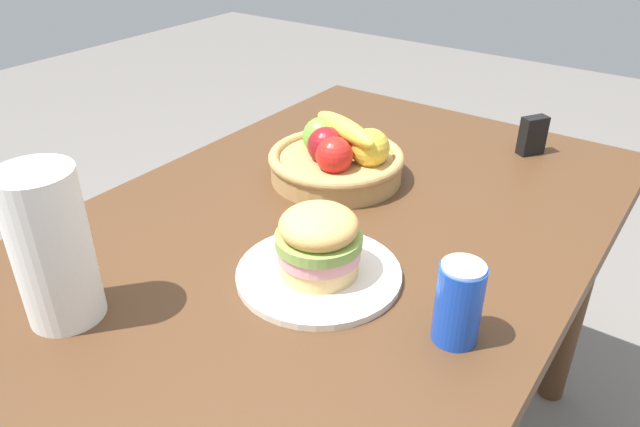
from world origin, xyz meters
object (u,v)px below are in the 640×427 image
(sandwich, at_px, (319,241))
(fruit_basket, at_px, (337,157))
(napkin_holder, at_px, (533,135))
(plate, at_px, (319,274))
(paper_towel_roll, at_px, (52,247))
(soda_can, at_px, (459,303))

(sandwich, relative_size, fruit_basket, 0.48)
(napkin_holder, bearing_deg, plate, -157.44)
(plate, xyz_separation_m, fruit_basket, (0.32, 0.18, 0.04))
(plate, xyz_separation_m, paper_towel_roll, (-0.30, 0.25, 0.11))
(sandwich, distance_m, napkin_holder, 0.70)
(plate, distance_m, fruit_basket, 0.36)
(paper_towel_roll, bearing_deg, fruit_basket, -6.93)
(fruit_basket, bearing_deg, napkin_holder, -38.74)
(plate, height_order, napkin_holder, napkin_holder)
(plate, relative_size, paper_towel_roll, 1.13)
(sandwich, bearing_deg, paper_towel_roll, 139.59)
(plate, distance_m, soda_can, 0.25)
(sandwich, distance_m, fruit_basket, 0.36)
(soda_can, bearing_deg, sandwich, 88.26)
(paper_towel_roll, height_order, napkin_holder, paper_towel_roll)
(paper_towel_roll, bearing_deg, soda_can, -59.78)
(paper_towel_roll, bearing_deg, napkin_holder, -20.70)
(paper_towel_roll, relative_size, napkin_holder, 2.67)
(plate, bearing_deg, fruit_basket, 29.28)
(plate, height_order, soda_can, soda_can)
(napkin_holder, bearing_deg, soda_can, -137.45)
(fruit_basket, xyz_separation_m, paper_towel_roll, (-0.61, 0.07, 0.07))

